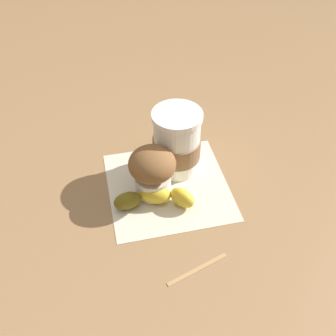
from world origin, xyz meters
name	(u,v)px	position (x,y,z in m)	size (l,w,h in m)	color
ground_plane	(168,186)	(0.00, 0.00, 0.00)	(3.00, 3.00, 0.00)	#936D47
paper_napkin	(168,186)	(0.00, 0.00, 0.00)	(0.22, 0.22, 0.00)	beige
coffee_cup	(177,143)	(-0.05, 0.02, 0.06)	(0.09, 0.09, 0.13)	white
muffin	(152,170)	(0.01, -0.03, 0.06)	(0.09, 0.09, 0.10)	white
banana	(155,197)	(0.04, -0.03, 0.02)	(0.07, 0.15, 0.04)	gold
wooden_stirrer	(198,269)	(0.19, 0.02, 0.00)	(0.11, 0.01, 0.00)	tan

